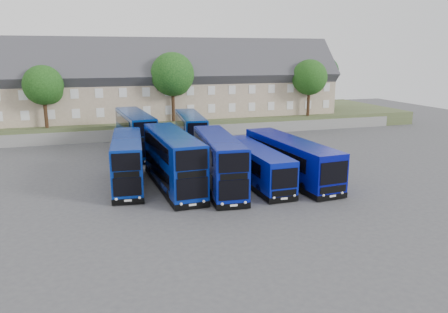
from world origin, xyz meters
The scene contains 15 objects.
ground centered at (0.00, 0.00, 0.00)m, with size 120.00×120.00×0.00m, color #444449.
retaining_wall centered at (0.00, 24.00, 0.75)m, with size 70.00×0.40×1.50m, color slate.
earth_bank centered at (0.00, 34.00, 1.00)m, with size 80.00×20.00×2.00m, color #49532F.
terrace_row centered at (0.00, 30.00, 6.60)m, with size 54.00×10.40×11.20m.
dd_front_left centered at (-6.06, 3.99, 2.03)m, with size 3.44×10.61×4.14m.
dd_front_mid centered at (-2.51, 2.26, 2.27)m, with size 3.23×11.72×4.61m.
dd_front_right centered at (1.07, 0.99, 2.16)m, with size 3.52×11.24×4.40m.
dd_rear_left centered at (-4.10, 16.20, 2.25)m, with size 3.51×11.69×4.58m.
dd_rear_right centered at (2.14, 15.88, 2.05)m, with size 3.32×10.70×4.19m.
coach_east_a centered at (4.56, 1.55, 1.54)m, with size 2.65×11.59×3.15m.
coach_east_b centered at (7.97, 1.75, 1.76)m, with size 3.75×13.26×3.58m.
tree_west centered at (-13.85, 25.10, 7.05)m, with size 4.80×4.80×7.65m.
tree_mid centered at (2.15, 25.60, 8.07)m, with size 5.76×5.76×9.18m.
tree_east centered at (22.15, 25.10, 7.39)m, with size 5.12×5.12×8.16m.
tree_far centered at (28.15, 32.10, 7.73)m, with size 5.44×5.44×8.67m.
Camera 1 is at (-8.89, -32.57, 11.07)m, focal length 35.00 mm.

